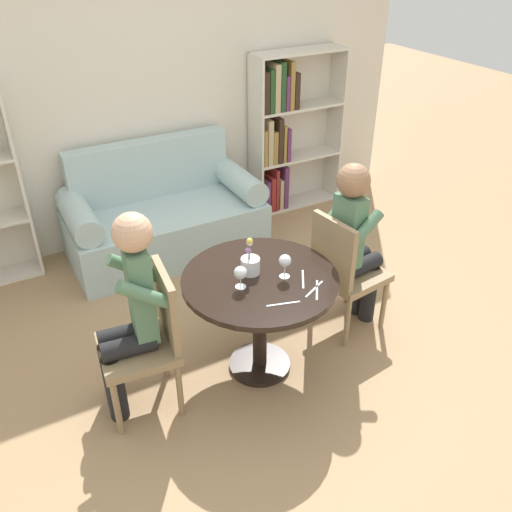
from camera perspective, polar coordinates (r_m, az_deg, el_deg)
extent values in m
plane|color=tan|center=(3.63, 0.39, -11.45)|extent=(16.00, 16.00, 0.00)
cube|color=silver|center=(4.74, -12.74, 17.26)|extent=(5.20, 0.05, 2.70)
cylinder|color=black|center=(3.20, 0.43, -2.51)|extent=(0.94, 0.94, 0.03)
cylinder|color=black|center=(3.40, 0.41, -7.18)|extent=(0.09, 0.09, 0.64)
cylinder|color=black|center=(3.62, 0.39, -11.28)|extent=(0.40, 0.40, 0.03)
cube|color=#A8C1C1|center=(4.74, -9.36, 2.66)|extent=(1.62, 0.80, 0.42)
cube|color=#A8C1C1|center=(4.81, -11.21, 9.07)|extent=(1.40, 0.16, 0.50)
cylinder|color=#A8C1C1|center=(4.44, -18.19, 4.03)|extent=(0.22, 0.72, 0.22)
cylinder|color=#A8C1C1|center=(4.83, -1.86, 7.97)|extent=(0.22, 0.72, 0.22)
cube|color=silver|center=(4.58, -23.54, 6.89)|extent=(0.02, 0.28, 1.51)
cube|color=silver|center=(5.46, 3.54, 13.28)|extent=(0.91, 0.02, 1.51)
cube|color=silver|center=(5.14, -0.02, 12.13)|extent=(0.02, 0.28, 1.51)
cube|color=silver|center=(5.60, 8.25, 13.51)|extent=(0.02, 0.28, 1.51)
cube|color=silver|center=(5.64, 3.98, 5.74)|extent=(0.87, 0.28, 0.02)
cube|color=silver|center=(5.44, 4.18, 10.42)|extent=(0.87, 0.28, 0.02)
cube|color=silver|center=(5.28, 4.39, 15.42)|extent=(0.87, 0.28, 0.02)
cube|color=silver|center=(5.16, 4.63, 20.69)|extent=(0.87, 0.28, 0.02)
cube|color=#332319|center=(5.36, 0.38, 6.61)|extent=(0.03, 0.23, 0.36)
cube|color=#602D5B|center=(5.39, 0.78, 6.54)|extent=(0.05, 0.23, 0.32)
cube|color=maroon|center=(5.41, 1.29, 6.79)|extent=(0.05, 0.23, 0.35)
cube|color=maroon|center=(5.41, 1.72, 7.25)|extent=(0.03, 0.23, 0.42)
cube|color=tan|center=(5.46, 2.16, 6.81)|extent=(0.04, 0.23, 0.31)
cube|color=#602D5B|center=(5.46, 2.65, 7.50)|extent=(0.05, 0.23, 0.43)
cube|color=olive|center=(5.17, 0.47, 11.52)|extent=(0.04, 0.23, 0.34)
cube|color=tan|center=(5.18, 0.98, 12.05)|extent=(0.05, 0.23, 0.43)
cube|color=olive|center=(5.23, 1.49, 11.56)|extent=(0.05, 0.23, 0.31)
cube|color=#332319|center=(5.23, 2.04, 12.25)|extent=(0.05, 0.23, 0.43)
cube|color=olive|center=(5.27, 2.49, 11.95)|extent=(0.03, 0.23, 0.36)
cube|color=#602D5B|center=(5.30, 2.90, 11.85)|extent=(0.04, 0.23, 0.32)
cube|color=#332319|center=(5.02, 0.55, 16.95)|extent=(0.05, 0.23, 0.37)
cube|color=#234723|center=(5.04, 1.10, 17.11)|extent=(0.04, 0.23, 0.38)
cube|color=tan|center=(5.07, 1.69, 17.38)|extent=(0.05, 0.23, 0.42)
cube|color=#234723|center=(5.09, 2.27, 17.53)|extent=(0.05, 0.23, 0.43)
cube|color=#602D5B|center=(5.13, 2.74, 16.92)|extent=(0.04, 0.23, 0.31)
cube|color=olive|center=(5.14, 3.22, 17.61)|extent=(0.04, 0.23, 0.43)
cube|color=#332319|center=(5.18, 3.73, 17.13)|extent=(0.05, 0.23, 0.32)
cylinder|color=#937A56|center=(3.45, -15.48, -11.13)|extent=(0.04, 0.04, 0.40)
cylinder|color=#937A56|center=(3.20, -14.42, -15.26)|extent=(0.04, 0.04, 0.40)
cylinder|color=#937A56|center=(3.48, -9.65, -9.83)|extent=(0.04, 0.04, 0.40)
cylinder|color=#937A56|center=(3.23, -8.03, -13.79)|extent=(0.04, 0.04, 0.40)
cube|color=#937A56|center=(3.18, -12.35, -9.53)|extent=(0.46, 0.46, 0.05)
cube|color=#937A56|center=(3.05, -9.40, -5.20)|extent=(0.08, 0.38, 0.45)
cylinder|color=#937A56|center=(3.91, 13.31, -4.93)|extent=(0.04, 0.04, 0.40)
cylinder|color=#937A56|center=(4.10, 9.65, -2.57)|extent=(0.04, 0.04, 0.40)
cylinder|color=#937A56|center=(3.69, 9.57, -6.97)|extent=(0.04, 0.04, 0.40)
cylinder|color=#937A56|center=(3.89, 5.90, -4.35)|extent=(0.04, 0.04, 0.40)
cube|color=#937A56|center=(3.77, 9.92, -1.90)|extent=(0.47, 0.47, 0.05)
cube|color=#937A56|center=(3.52, 8.09, 0.45)|extent=(0.09, 0.38, 0.45)
cylinder|color=black|center=(3.35, -14.91, -12.04)|extent=(0.11, 0.11, 0.45)
cylinder|color=black|center=(3.27, -14.57, -13.31)|extent=(0.11, 0.11, 0.45)
cylinder|color=black|center=(3.18, -13.63, -8.03)|extent=(0.31, 0.14, 0.11)
cylinder|color=black|center=(3.09, -13.24, -9.26)|extent=(0.31, 0.14, 0.11)
cube|color=#517A5B|center=(2.97, -12.04, -4.00)|extent=(0.14, 0.21, 0.56)
cylinder|color=#517A5B|center=(3.03, -12.77, -1.23)|extent=(0.29, 0.10, 0.23)
cylinder|color=#517A5B|center=(2.81, -11.66, -4.02)|extent=(0.29, 0.10, 0.23)
sphere|color=tan|center=(2.77, -12.92, 2.43)|extent=(0.21, 0.21, 0.21)
cylinder|color=black|center=(3.95, 11.79, -3.84)|extent=(0.11, 0.11, 0.45)
cylinder|color=black|center=(4.01, 10.66, -3.11)|extent=(0.11, 0.11, 0.45)
cylinder|color=black|center=(3.73, 11.08, -1.02)|extent=(0.31, 0.15, 0.11)
cylinder|color=black|center=(3.79, 9.90, -0.29)|extent=(0.31, 0.15, 0.11)
cube|color=#517A5B|center=(3.56, 9.65, 2.42)|extent=(0.14, 0.21, 0.52)
cylinder|color=#517A5B|center=(3.44, 11.34, 2.65)|extent=(0.29, 0.11, 0.23)
cylinder|color=#517A5B|center=(3.60, 8.26, 4.37)|extent=(0.29, 0.11, 0.23)
sphere|color=#936B4C|center=(3.39, 10.21, 7.85)|extent=(0.21, 0.21, 0.21)
cylinder|color=white|center=(3.11, -1.63, -3.25)|extent=(0.06, 0.06, 0.00)
cylinder|color=white|center=(3.09, -1.64, -2.73)|extent=(0.01, 0.01, 0.06)
sphere|color=white|center=(3.05, -1.66, -1.77)|extent=(0.08, 0.08, 0.08)
cylinder|color=white|center=(3.20, 3.02, -2.16)|extent=(0.06, 0.06, 0.00)
cylinder|color=white|center=(3.17, 3.04, -1.54)|extent=(0.01, 0.01, 0.08)
sphere|color=white|center=(3.14, 3.07, -0.48)|extent=(0.07, 0.07, 0.07)
sphere|color=maroon|center=(3.14, 3.07, -0.62)|extent=(0.05, 0.05, 0.05)
cylinder|color=silver|center=(3.20, -0.59, -1.03)|extent=(0.11, 0.11, 0.10)
cylinder|color=#4C7A42|center=(3.15, -0.81, 0.13)|extent=(0.01, 0.01, 0.06)
sphere|color=#9E70B2|center=(3.13, -0.82, 0.60)|extent=(0.04, 0.04, 0.04)
cylinder|color=#4C7A42|center=(3.15, -0.66, 0.54)|extent=(0.00, 0.01, 0.10)
sphere|color=silver|center=(3.12, -0.66, 1.36)|extent=(0.04, 0.04, 0.04)
cylinder|color=#4C7A42|center=(3.16, -0.70, 0.68)|extent=(0.00, 0.01, 0.10)
sphere|color=#E07F4C|center=(3.13, -0.71, 1.48)|extent=(0.04, 0.04, 0.04)
cylinder|color=#4C7A42|center=(3.14, -0.66, 0.64)|extent=(0.01, 0.01, 0.12)
sphere|color=#EACC4C|center=(3.11, -0.67, 1.60)|extent=(0.04, 0.04, 0.04)
cube|color=silver|center=(2.98, 2.89, -5.04)|extent=(0.19, 0.06, 0.00)
cube|color=silver|center=(3.10, 6.43, -3.56)|extent=(0.12, 0.16, 0.00)
cube|color=silver|center=(3.18, 4.97, -2.43)|extent=(0.11, 0.17, 0.00)
cube|color=silver|center=(3.11, 6.14, -3.47)|extent=(0.18, 0.09, 0.00)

